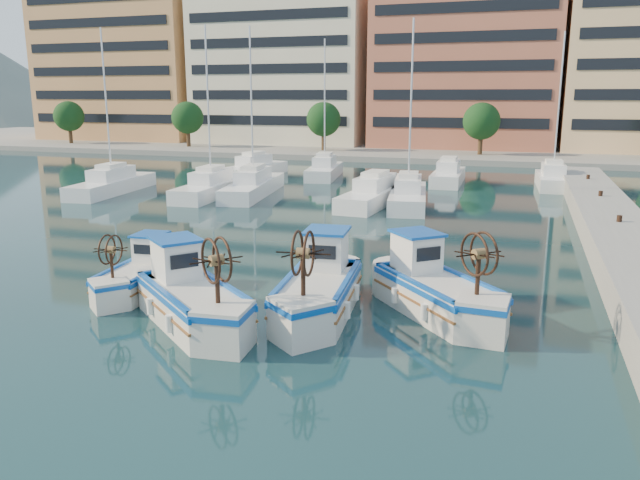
{
  "coord_description": "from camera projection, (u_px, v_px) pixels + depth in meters",
  "views": [
    {
      "loc": [
        8.52,
        -17.32,
        6.93
      ],
      "look_at": [
        1.31,
        4.9,
        1.5
      ],
      "focal_mm": 35.0,
      "sensor_mm": 36.0,
      "label": 1
    }
  ],
  "objects": [
    {
      "name": "quay",
      "position": [
        639.0,
        267.0,
        23.54
      ],
      "size": [
        3.0,
        60.0,
        1.2
      ],
      "primitive_type": "cube",
      "color": "gray",
      "rests_on": "ground"
    },
    {
      "name": "fishing_boat_a",
      "position": [
        139.0,
        273.0,
        22.43
      ],
      "size": [
        1.91,
        4.04,
        2.48
      ],
      "rotation": [
        0.0,
        0.0,
        0.08
      ],
      "color": "silver",
      "rests_on": "ground"
    },
    {
      "name": "yacht_marina",
      "position": [
        348.0,
        184.0,
        46.22
      ],
      "size": [
        41.91,
        21.99,
        11.5
      ],
      "color": "white",
      "rests_on": "ground"
    },
    {
      "name": "fishing_boat_d",
      "position": [
        435.0,
        287.0,
        20.17
      ],
      "size": [
        4.7,
        4.96,
        3.14
      ],
      "rotation": [
        0.0,
        0.0,
        0.72
      ],
      "color": "silver",
      "rests_on": "ground"
    },
    {
      "name": "fishing_boat_c",
      "position": [
        319.0,
        287.0,
        20.16
      ],
      "size": [
        2.6,
        5.27,
        3.22
      ],
      "rotation": [
        0.0,
        0.0,
        0.1
      ],
      "color": "silver",
      "rests_on": "ground"
    },
    {
      "name": "fishing_boat_b",
      "position": [
        191.0,
        296.0,
        19.27
      ],
      "size": [
        5.03,
        4.7,
        3.17
      ],
      "rotation": [
        0.0,
        0.0,
        0.87
      ],
      "color": "silver",
      "rests_on": "ground"
    },
    {
      "name": "waterfront",
      "position": [
        536.0,
        60.0,
        75.15
      ],
      "size": [
        180.0,
        40.0,
        25.6
      ],
      "color": "gray",
      "rests_on": "ground"
    },
    {
      "name": "ground",
      "position": [
        235.0,
        315.0,
        20.17
      ],
      "size": [
        300.0,
        300.0,
        0.0
      ],
      "primitive_type": "plane",
      "color": "#1B4347",
      "rests_on": "ground"
    }
  ]
}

